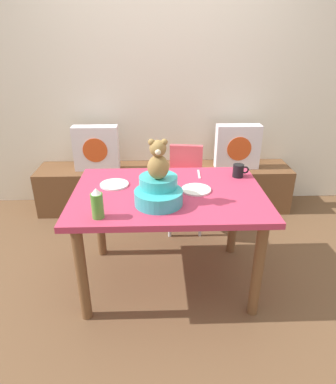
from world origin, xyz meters
name	(u,v)px	position (x,y,z in m)	size (l,w,h in m)	color
ground_plane	(168,279)	(0.00, 0.00, 0.00)	(8.00, 8.00, 0.00)	brown
back_wall	(163,79)	(0.00, 1.46, 1.30)	(4.40, 0.10, 2.60)	silver
window_bench	(165,188)	(0.00, 1.19, 0.23)	(2.60, 0.44, 0.46)	brown
pillow_floral_left	(96,148)	(-0.68, 1.17, 0.68)	(0.44, 0.15, 0.44)	silver
pillow_floral_right	(238,147)	(0.74, 1.17, 0.68)	(0.44, 0.15, 0.44)	silver
dining_table	(168,206)	(0.00, 0.00, 0.63)	(1.28, 0.89, 0.74)	#B73351
highchair	(185,178)	(0.18, 0.76, 0.52)	(0.36, 0.48, 0.79)	#D84C59
infant_seat_teal	(159,192)	(-0.07, -0.16, 0.81)	(0.30, 0.33, 0.16)	#35ACB1
teddy_bear	(158,160)	(-0.07, -0.16, 1.02)	(0.13, 0.12, 0.25)	olive
ketchup_bottle	(97,204)	(-0.41, -0.34, 0.83)	(0.07, 0.07, 0.18)	#4C8C33
coffee_mug	(239,171)	(0.53, 0.25, 0.79)	(0.12, 0.08, 0.09)	black
dinner_plate_near	(114,184)	(-0.38, 0.12, 0.75)	(0.20, 0.20, 0.01)	white
dinner_plate_far	(196,190)	(0.19, 0.01, 0.75)	(0.20, 0.20, 0.01)	white
table_fork	(199,174)	(0.24, 0.30, 0.74)	(0.02, 0.17, 0.01)	silver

